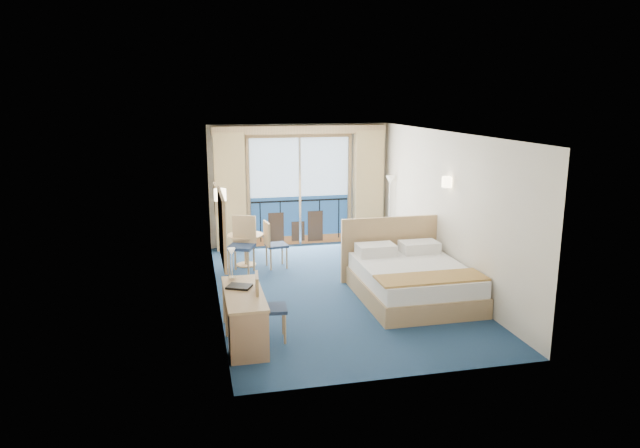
% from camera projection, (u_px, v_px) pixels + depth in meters
% --- Properties ---
extents(floor, '(6.50, 6.50, 0.00)m').
position_uv_depth(floor, '(335.00, 289.00, 9.92)').
color(floor, navy).
rests_on(floor, ground).
extents(room_walls, '(4.04, 6.54, 2.72)m').
position_uv_depth(room_walls, '(336.00, 189.00, 9.53)').
color(room_walls, silver).
rests_on(room_walls, ground).
extents(balcony_door, '(2.36, 0.03, 2.52)m').
position_uv_depth(balcony_door, '(300.00, 194.00, 12.73)').
color(balcony_door, navy).
rests_on(balcony_door, room_walls).
extents(curtain_left, '(0.65, 0.22, 2.55)m').
position_uv_depth(curtain_left, '(230.00, 192.00, 12.23)').
color(curtain_left, tan).
rests_on(curtain_left, room_walls).
extents(curtain_right, '(0.65, 0.22, 2.55)m').
position_uv_depth(curtain_right, '(368.00, 187.00, 12.90)').
color(curtain_right, tan).
rests_on(curtain_right, room_walls).
extents(pelmet, '(3.80, 0.25, 0.18)m').
position_uv_depth(pelmet, '(300.00, 130.00, 12.31)').
color(pelmet, tan).
rests_on(pelmet, room_walls).
extents(mirror, '(0.05, 1.25, 0.95)m').
position_uv_depth(mirror, '(222.00, 228.00, 7.73)').
color(mirror, tan).
rests_on(mirror, room_walls).
extents(wall_print, '(0.04, 0.42, 0.52)m').
position_uv_depth(wall_print, '(215.00, 199.00, 9.57)').
color(wall_print, tan).
rests_on(wall_print, room_walls).
extents(sconce_left, '(0.18, 0.18, 0.18)m').
position_uv_depth(sconce_left, '(220.00, 195.00, 8.53)').
color(sconce_left, '#FFE7B2').
rests_on(sconce_left, room_walls).
extents(sconce_right, '(0.18, 0.18, 0.18)m').
position_uv_depth(sconce_right, '(447.00, 182.00, 9.79)').
color(sconce_right, '#FFE7B2').
rests_on(sconce_right, room_walls).
extents(bed, '(1.86, 2.21, 1.17)m').
position_uv_depth(bed, '(411.00, 279.00, 9.44)').
color(bed, tan).
rests_on(bed, ground).
extents(nightstand, '(0.39, 0.37, 0.51)m').
position_uv_depth(nightstand, '(414.00, 257.00, 11.03)').
color(nightstand, '#9F7F54').
rests_on(nightstand, ground).
extents(phone, '(0.20, 0.17, 0.08)m').
position_uv_depth(phone, '(416.00, 242.00, 10.95)').
color(phone, white).
rests_on(phone, nightstand).
extents(armchair, '(1.13, 1.14, 0.78)m').
position_uv_depth(armchair, '(384.00, 246.00, 11.32)').
color(armchair, '#444A53').
rests_on(armchair, ground).
extents(floor_lamp, '(0.22, 0.22, 1.59)m').
position_uv_depth(floor_lamp, '(390.00, 193.00, 12.48)').
color(floor_lamp, silver).
rests_on(floor_lamp, ground).
extents(desk, '(0.52, 1.50, 0.70)m').
position_uv_depth(desk, '(247.00, 325.00, 7.40)').
color(desk, tan).
rests_on(desk, ground).
extents(desk_chair, '(0.45, 0.44, 0.95)m').
position_uv_depth(desk_chair, '(266.00, 303.00, 7.77)').
color(desk_chair, '#1F2D4A').
rests_on(desk_chair, ground).
extents(folder, '(0.40, 0.36, 0.03)m').
position_uv_depth(folder, '(239.00, 287.00, 7.89)').
color(folder, black).
rests_on(folder, desk).
extents(desk_lamp, '(0.12, 0.12, 0.45)m').
position_uv_depth(desk_lamp, '(232.00, 257.00, 8.17)').
color(desk_lamp, silver).
rests_on(desk_lamp, desk).
extents(round_table, '(0.70, 0.70, 0.63)m').
position_uv_depth(round_table, '(246.00, 242.00, 11.24)').
color(round_table, tan).
rests_on(round_table, ground).
extents(table_chair_a, '(0.45, 0.44, 0.93)m').
position_uv_depth(table_chair_a, '(272.00, 242.00, 11.09)').
color(table_chair_a, '#1F2D4A').
rests_on(table_chair_a, ground).
extents(table_chair_b, '(0.61, 0.61, 1.07)m').
position_uv_depth(table_chair_b, '(243.00, 241.00, 10.81)').
color(table_chair_b, '#1F2D4A').
rests_on(table_chair_b, ground).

